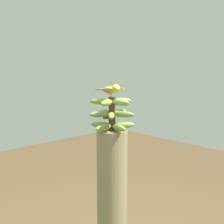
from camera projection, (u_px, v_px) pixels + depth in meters
The scene contains 3 objects.
banana_tree at pixel (112, 209), 2.00m from camera, with size 0.22×0.22×1.17m, color #847A56.
banana_bunch at pixel (112, 114), 1.90m from camera, with size 0.32×0.32×0.23m.
perched_bird at pixel (112, 89), 1.86m from camera, with size 0.19×0.10×0.09m.
Camera 1 is at (-1.35, 1.30, 1.57)m, focal length 44.43 mm.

